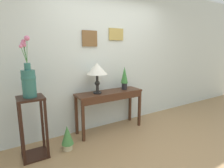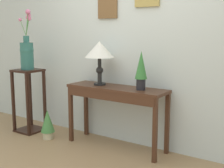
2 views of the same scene
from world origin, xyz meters
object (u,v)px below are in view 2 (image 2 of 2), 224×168
console_table (115,96)px  potted_plant_floor (48,123)px  table_lamp (99,51)px  pedestal_stand_left (29,101)px  potted_plant_on_console (141,69)px  flower_vase_tall (27,51)px

console_table → potted_plant_floor: console_table is taller
table_lamp → potted_plant_floor: 1.20m
potted_plant_floor → table_lamp: bearing=22.3°
table_lamp → potted_plant_floor: (-0.67, -0.27, -0.96)m
table_lamp → pedestal_stand_left: (-1.12, -0.18, -0.73)m
potted_plant_on_console → console_table: bearing=-176.4°
pedestal_stand_left → flower_vase_tall: bearing=97.7°
flower_vase_tall → table_lamp: bearing=9.0°
console_table → flower_vase_tall: bearing=-173.6°
table_lamp → potted_plant_floor: bearing=-157.7°
table_lamp → flower_vase_tall: (-1.12, -0.18, -0.03)m
console_table → pedestal_stand_left: 1.40m
pedestal_stand_left → flower_vase_tall: size_ratio=1.09×
pedestal_stand_left → potted_plant_floor: bearing=-11.3°
potted_plant_on_console → potted_plant_floor: size_ratio=1.12×
table_lamp → potted_plant_floor: table_lamp is taller
flower_vase_tall → potted_plant_floor: bearing=-11.7°
pedestal_stand_left → flower_vase_tall: flower_vase_tall is taller
potted_plant_on_console → pedestal_stand_left: bearing=-174.0°
console_table → flower_vase_tall: (-1.38, -0.15, 0.50)m
potted_plant_on_console → potted_plant_floor: 1.51m
flower_vase_tall → potted_plant_floor: flower_vase_tall is taller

